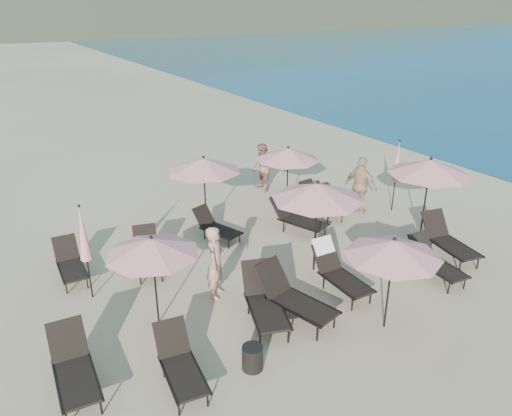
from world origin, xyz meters
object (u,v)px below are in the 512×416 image
lounger_12 (264,300)px  umbrella_open_3 (204,165)px  side_table_0 (252,358)px  umbrella_closed_0 (397,162)px  lounger_8 (216,226)px  umbrella_open_5 (394,248)px  umbrella_open_1 (317,191)px  lounger_0 (73,367)px  lounger_6 (70,263)px  lounger_1 (180,363)px  side_table_1 (394,255)px  lounger_3 (337,270)px  lounger_2 (293,297)px  lounger_4 (435,261)px  umbrella_open_2 (430,167)px  lounger_11 (318,199)px  beachgoer_a (216,262)px  beachgoer_b (262,168)px  umbrella_open_4 (288,154)px  beachgoer_c (361,186)px  umbrella_closed_1 (83,234)px  lounger_7 (147,253)px  lounger_10 (327,203)px  umbrella_open_0 (152,246)px  lounger_9 (297,217)px

lounger_12 → umbrella_open_3: 4.95m
umbrella_open_3 → side_table_0: (-1.94, -5.78, -1.75)m
umbrella_closed_0 → lounger_8: bearing=168.5°
lounger_12 → umbrella_open_5: (2.00, -1.52, 1.35)m
lounger_8 → umbrella_open_1: bearing=-84.1°
lounger_0 → lounger_6: (0.82, 3.89, -0.06)m
umbrella_open_5 → lounger_8: bearing=101.4°
lounger_1 → lounger_8: bearing=63.7°
lounger_1 → side_table_1: bearing=17.2°
lounger_3 → lounger_2: bearing=-164.7°
lounger_4 → side_table_0: (-5.46, -0.47, -0.19)m
umbrella_open_2 → umbrella_open_5: (-3.83, -2.43, -0.29)m
lounger_11 → side_table_1: bearing=-102.8°
lounger_0 → side_table_1: 8.01m
umbrella_open_1 → side_table_1: (1.94, -0.82, -1.86)m
umbrella_open_3 → beachgoer_a: bearing=-112.6°
umbrella_open_3 → umbrella_closed_0: size_ratio=0.97×
beachgoer_b → umbrella_open_5: bearing=-16.6°
umbrella_open_4 → lounger_3: bearing=-110.6°
umbrella_open_1 → beachgoer_b: umbrella_open_1 is taller
lounger_4 → beachgoer_c: beachgoer_c is taller
umbrella_open_1 → umbrella_open_5: 2.66m
lounger_8 → umbrella_closed_1: size_ratio=0.68×
lounger_7 → umbrella_closed_0: 8.04m
lounger_3 → umbrella_closed_0: (4.53, 2.64, 1.11)m
umbrella_closed_0 → side_table_1: size_ratio=4.76×
lounger_8 → side_table_0: bearing=-129.1°
side_table_0 → beachgoer_b: 9.13m
lounger_10 → beachgoer_c: (0.94, -0.44, 0.53)m
lounger_8 → umbrella_open_2: (4.93, -3.02, 1.73)m
lounger_2 → umbrella_open_3: bearing=71.2°
lounger_2 → umbrella_open_2: bearing=-2.2°
lounger_2 → beachgoer_a: bearing=107.4°
umbrella_open_4 → beachgoer_b: (0.30, 1.92, -1.05)m
side_table_1 → beachgoer_c: beachgoer_c is taller
lounger_3 → umbrella_open_0: (-4.04, 0.95, 1.30)m
lounger_9 → umbrella_closed_0: size_ratio=0.79×
umbrella_open_1 → lounger_1: bearing=-156.9°
lounger_1 → lounger_3: bearing=19.4°
lounger_3 → side_table_1: lounger_3 is taller
umbrella_open_4 → umbrella_open_2: bearing=-59.9°
umbrella_closed_1 → umbrella_closed_0: bearing=-0.1°
lounger_9 → beachgoer_a: 3.96m
lounger_11 → side_table_0: lounger_11 is taller
lounger_8 → umbrella_closed_0: size_ratio=0.67×
beachgoer_a → umbrella_open_4: bearing=-9.6°
umbrella_open_3 → lounger_9: bearing=-34.6°
umbrella_closed_1 → lounger_0: bearing=-110.1°
umbrella_closed_1 → side_table_1: size_ratio=4.69×
lounger_6 → side_table_1: lounger_6 is taller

